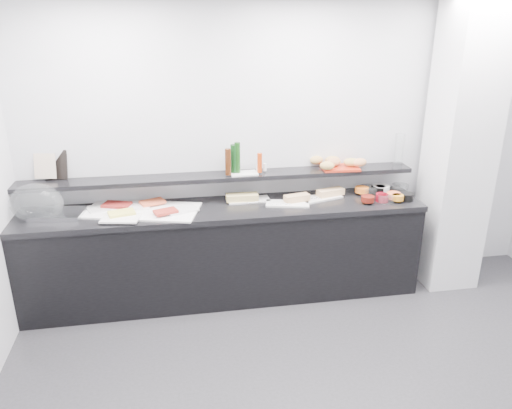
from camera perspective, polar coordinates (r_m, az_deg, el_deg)
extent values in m
cube|color=silver|center=(4.74, 4.26, 6.63)|extent=(5.00, 0.02, 2.70)
cube|color=silver|center=(5.01, 22.25, 5.90)|extent=(0.50, 0.50, 2.70)
cube|color=black|center=(4.67, -3.56, -5.71)|extent=(3.60, 0.60, 0.85)
cube|color=black|center=(4.49, -3.69, -0.56)|extent=(3.62, 0.62, 0.05)
cube|color=black|center=(4.57, -4.01, 3.21)|extent=(3.60, 0.25, 0.04)
cube|color=#B2B4BA|center=(4.58, -21.67, -1.01)|extent=(0.46, 0.35, 0.04)
ellipsoid|color=white|center=(4.59, -23.79, 0.13)|extent=(0.49, 0.35, 0.34)
cube|color=white|center=(4.48, -12.87, -0.66)|extent=(1.06, 0.71, 0.01)
cube|color=silver|center=(4.60, -17.02, -0.32)|extent=(0.32, 0.27, 0.01)
cube|color=maroon|center=(4.57, -15.65, -0.02)|extent=(0.27, 0.22, 0.02)
cube|color=white|center=(4.57, -14.12, -0.16)|extent=(0.33, 0.22, 0.01)
cube|color=#DF542D|center=(4.56, -11.75, 0.28)|extent=(0.25, 0.20, 0.02)
cube|color=white|center=(4.31, -15.20, -1.53)|extent=(0.34, 0.26, 0.01)
cube|color=#EEE65C|center=(4.37, -15.11, -0.93)|extent=(0.25, 0.19, 0.02)
cube|color=white|center=(4.39, -8.52, -0.59)|extent=(0.31, 0.26, 0.01)
cube|color=maroon|center=(4.32, -10.29, -0.79)|extent=(0.22, 0.18, 0.02)
cube|color=white|center=(4.62, -0.85, 0.53)|extent=(0.39, 0.17, 0.01)
cube|color=#D1BB6D|center=(4.58, -1.61, 0.84)|extent=(0.29, 0.12, 0.06)
cylinder|color=#B6B9BD|center=(4.52, -0.08, 0.25)|extent=(0.16, 0.03, 0.01)
cube|color=white|center=(4.53, 3.61, 0.09)|extent=(0.42, 0.25, 0.01)
cube|color=tan|center=(4.57, 4.69, 0.75)|extent=(0.25, 0.14, 0.06)
cylinder|color=silver|center=(4.49, 2.91, 0.06)|extent=(0.16, 0.04, 0.01)
cube|color=silver|center=(4.71, 7.38, 0.77)|extent=(0.43, 0.28, 0.01)
cube|color=#E7B679|center=(4.76, 8.51, 1.41)|extent=(0.28, 0.16, 0.06)
cylinder|color=#B1B5B8|center=(4.67, 7.12, 0.78)|extent=(0.16, 0.02, 0.01)
cylinder|color=white|center=(4.91, 12.68, 1.60)|extent=(0.24, 0.24, 0.07)
cylinder|color=orange|center=(4.87, 12.00, 1.67)|extent=(0.17, 0.17, 0.05)
cylinder|color=black|center=(4.93, 13.77, 1.61)|extent=(0.14, 0.14, 0.07)
cylinder|color=#611F0D|center=(4.94, 14.04, 1.76)|extent=(0.11, 0.11, 0.05)
cylinder|color=silver|center=(5.05, 16.12, 1.82)|extent=(0.17, 0.17, 0.07)
cylinder|color=silver|center=(4.96, 14.10, 1.84)|extent=(0.19, 0.19, 0.05)
cylinder|color=maroon|center=(4.74, 14.19, 0.78)|extent=(0.12, 0.12, 0.07)
cylinder|color=#53130B|center=(4.64, 12.65, 0.65)|extent=(0.15, 0.15, 0.05)
cylinder|color=white|center=(4.72, 14.64, 0.64)|extent=(0.16, 0.16, 0.07)
cylinder|color=orange|center=(4.79, 15.46, 1.01)|extent=(0.16, 0.16, 0.05)
cylinder|color=black|center=(4.82, 16.86, 0.85)|extent=(0.16, 0.16, 0.07)
cylinder|color=orange|center=(4.74, 15.90, 0.78)|extent=(0.14, 0.14, 0.05)
cube|color=black|center=(4.74, -21.91, 4.27)|extent=(0.21, 0.12, 0.26)
cube|color=#C6A78E|center=(4.72, -22.99, 4.06)|extent=(0.19, 0.08, 0.22)
cube|color=white|center=(4.57, -1.41, 3.59)|extent=(0.25, 0.17, 0.01)
cylinder|color=#0E3612|center=(4.54, -2.52, 5.26)|extent=(0.08, 0.08, 0.26)
cylinder|color=#3D1C0B|center=(4.47, -3.22, 4.88)|extent=(0.07, 0.07, 0.24)
cylinder|color=#123E11|center=(4.53, -2.14, 5.38)|extent=(0.07, 0.07, 0.28)
cylinder|color=#B4350C|center=(4.55, 0.42, 4.79)|extent=(0.05, 0.05, 0.18)
cylinder|color=white|center=(4.59, 0.19, 4.22)|extent=(0.03, 0.03, 0.07)
cylinder|color=white|center=(4.61, 1.01, 4.29)|extent=(0.04, 0.04, 0.07)
cube|color=#B02813|center=(4.79, 9.57, 4.16)|extent=(0.36, 0.26, 0.02)
ellipsoid|color=#B98C46|center=(4.82, 6.92, 5.06)|extent=(0.14, 0.09, 0.08)
ellipsoid|color=tan|center=(4.84, 8.75, 5.02)|extent=(0.16, 0.12, 0.08)
ellipsoid|color=tan|center=(4.65, 8.13, 4.41)|extent=(0.15, 0.12, 0.08)
ellipsoid|color=#C67F4B|center=(4.81, 11.74, 4.72)|extent=(0.17, 0.14, 0.08)
ellipsoid|color=#AF7042|center=(4.77, 8.84, 4.79)|extent=(0.18, 0.15, 0.08)
ellipsoid|color=#B59345|center=(4.80, 10.84, 4.76)|extent=(0.16, 0.12, 0.08)
cylinder|color=silver|center=(5.02, 16.03, 6.09)|extent=(0.10, 0.10, 0.30)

